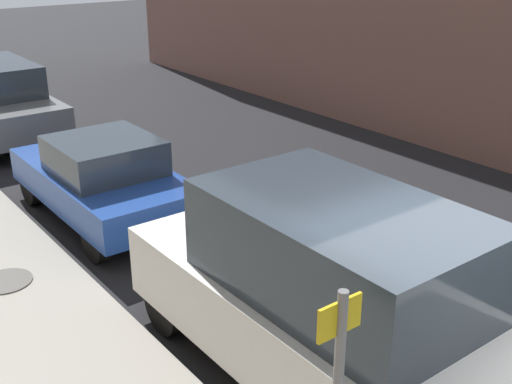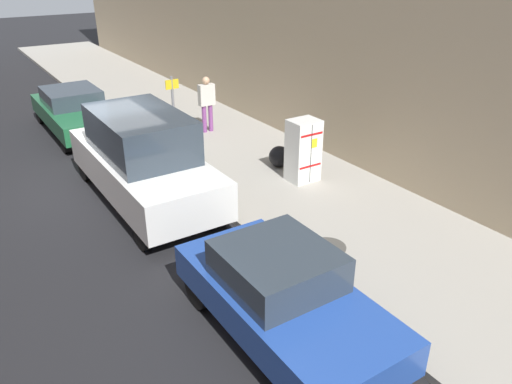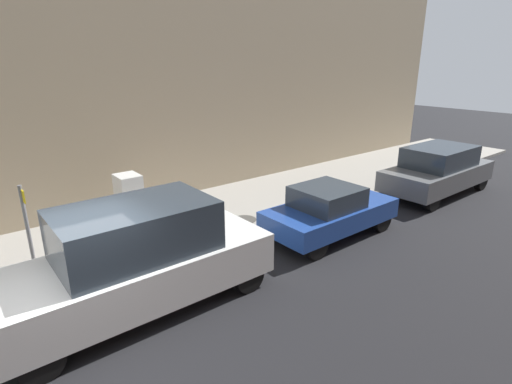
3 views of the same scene
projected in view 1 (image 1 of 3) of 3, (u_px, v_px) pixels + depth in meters
The scene contains 3 objects.
manhole_cover at pixel (6, 281), 8.58m from camera, with size 0.70×0.70×0.02m, color #47443F.
parked_van_white at pixel (336, 302), 6.38m from camera, with size 1.95×5.15×2.14m.
parked_hatchback_blue at pixel (103, 178), 10.53m from camera, with size 1.75×3.87×1.44m.
Camera 1 is at (-4.55, -2.64, 4.48)m, focal length 45.00 mm.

